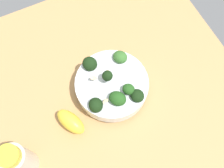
% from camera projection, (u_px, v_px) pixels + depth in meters
% --- Properties ---
extents(ground_plane, '(0.70, 0.70, 0.05)m').
position_uv_depth(ground_plane, '(110.00, 90.00, 0.76)').
color(ground_plane, tan).
extents(bowl_of_broccoli, '(0.19, 0.19, 0.09)m').
position_uv_depth(bowl_of_broccoli, '(112.00, 85.00, 0.70)').
color(bowl_of_broccoli, white).
rests_on(bowl_of_broccoli, ground_plane).
extents(lemon_wedge, '(0.09, 0.07, 0.05)m').
position_uv_depth(lemon_wedge, '(71.00, 122.00, 0.67)').
color(lemon_wedge, yellow).
rests_on(lemon_wedge, ground_plane).
extents(bottle_tall, '(0.06, 0.06, 0.14)m').
position_uv_depth(bottle_tall, '(19.00, 160.00, 0.60)').
color(bottle_tall, beige).
rests_on(bottle_tall, ground_plane).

